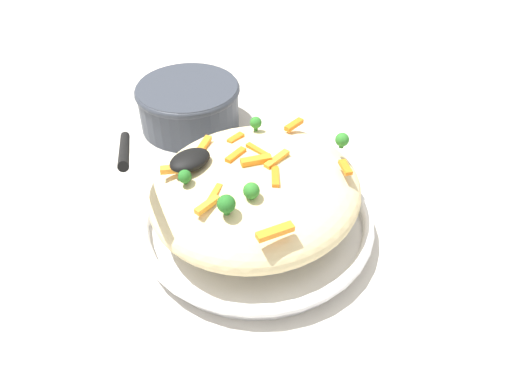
% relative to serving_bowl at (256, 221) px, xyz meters
% --- Properties ---
extents(ground_plane, '(2.40, 2.40, 0.00)m').
position_rel_serving_bowl_xyz_m(ground_plane, '(0.00, 0.00, -0.02)').
color(ground_plane, beige).
extents(serving_bowl, '(0.33, 0.33, 0.04)m').
position_rel_serving_bowl_xyz_m(serving_bowl, '(0.00, 0.00, 0.00)').
color(serving_bowl, silver).
rests_on(serving_bowl, ground_plane).
extents(pasta_mound, '(0.29, 0.27, 0.09)m').
position_rel_serving_bowl_xyz_m(pasta_mound, '(0.00, 0.00, 0.06)').
color(pasta_mound, beige).
rests_on(pasta_mound, serving_bowl).
extents(carrot_piece_0, '(0.04, 0.03, 0.01)m').
position_rel_serving_bowl_xyz_m(carrot_piece_0, '(0.00, -0.00, 0.11)').
color(carrot_piece_0, orange).
rests_on(carrot_piece_0, pasta_mound).
extents(carrot_piece_1, '(0.03, 0.01, 0.01)m').
position_rel_serving_bowl_xyz_m(carrot_piece_1, '(-0.02, -0.06, 0.10)').
color(carrot_piece_1, orange).
rests_on(carrot_piece_1, pasta_mound).
extents(carrot_piece_2, '(0.03, 0.03, 0.01)m').
position_rel_serving_bowl_xyz_m(carrot_piece_2, '(0.00, 0.04, 0.10)').
color(carrot_piece_2, orange).
rests_on(carrot_piece_2, pasta_mound).
extents(carrot_piece_3, '(0.04, 0.03, 0.01)m').
position_rel_serving_bowl_xyz_m(carrot_piece_3, '(0.08, -0.06, 0.10)').
color(carrot_piece_3, orange).
rests_on(carrot_piece_3, pasta_mound).
extents(carrot_piece_4, '(0.02, 0.03, 0.01)m').
position_rel_serving_bowl_xyz_m(carrot_piece_4, '(-0.08, 0.08, 0.10)').
color(carrot_piece_4, orange).
rests_on(carrot_piece_4, pasta_mound).
extents(carrot_piece_5, '(0.01, 0.04, 0.01)m').
position_rel_serving_bowl_xyz_m(carrot_piece_5, '(-0.02, -0.02, 0.10)').
color(carrot_piece_5, orange).
rests_on(carrot_piece_5, pasta_mound).
extents(carrot_piece_6, '(0.03, 0.01, 0.01)m').
position_rel_serving_bowl_xyz_m(carrot_piece_6, '(-0.10, -0.03, 0.10)').
color(carrot_piece_6, orange).
rests_on(carrot_piece_6, pasta_mound).
extents(carrot_piece_7, '(0.04, 0.02, 0.01)m').
position_rel_serving_bowl_xyz_m(carrot_piece_7, '(0.06, 0.10, 0.10)').
color(carrot_piece_7, orange).
rests_on(carrot_piece_7, pasta_mound).
extents(carrot_piece_8, '(0.04, 0.01, 0.01)m').
position_rel_serving_bowl_xyz_m(carrot_piece_8, '(0.09, 0.02, 0.10)').
color(carrot_piece_8, orange).
rests_on(carrot_piece_8, pasta_mound).
extents(carrot_piece_9, '(0.03, 0.02, 0.01)m').
position_rel_serving_bowl_xyz_m(carrot_piece_9, '(0.07, 0.01, 0.10)').
color(carrot_piece_9, orange).
rests_on(carrot_piece_9, pasta_mound).
extents(carrot_piece_10, '(0.04, 0.01, 0.01)m').
position_rel_serving_bowl_xyz_m(carrot_piece_10, '(-0.02, 0.01, 0.11)').
color(carrot_piece_10, orange).
rests_on(carrot_piece_10, pasta_mound).
extents(carrot_piece_11, '(0.04, 0.03, 0.01)m').
position_rel_serving_bowl_xyz_m(carrot_piece_11, '(0.02, -0.08, 0.10)').
color(carrot_piece_11, orange).
rests_on(carrot_piece_11, pasta_mound).
extents(carrot_piece_12, '(0.03, 0.01, 0.01)m').
position_rel_serving_bowl_xyz_m(carrot_piece_12, '(0.01, -0.03, 0.10)').
color(carrot_piece_12, orange).
rests_on(carrot_piece_12, pasta_mound).
extents(broccoli_floret_0, '(0.02, 0.02, 0.02)m').
position_rel_serving_bowl_xyz_m(broccoli_floret_0, '(0.08, -0.04, 0.11)').
color(broccoli_floret_0, '#205B1C').
rests_on(broccoli_floret_0, pasta_mound).
extents(broccoli_floret_1, '(0.02, 0.02, 0.03)m').
position_rel_serving_bowl_xyz_m(broccoli_floret_1, '(0.08, 0.04, 0.11)').
color(broccoli_floret_1, '#205B1C').
rests_on(broccoli_floret_1, pasta_mound).
extents(broccoli_floret_2, '(0.02, 0.02, 0.02)m').
position_rel_serving_bowl_xyz_m(broccoli_floret_2, '(-0.11, 0.04, 0.11)').
color(broccoli_floret_2, '#296820').
rests_on(broccoli_floret_2, pasta_mound).
extents(broccoli_floret_3, '(0.02, 0.02, 0.02)m').
position_rel_serving_bowl_xyz_m(broccoli_floret_3, '(-0.06, -0.06, 0.11)').
color(broccoli_floret_3, '#296820').
rests_on(broccoli_floret_3, pasta_mound).
extents(broccoli_floret_4, '(0.02, 0.02, 0.02)m').
position_rel_serving_bowl_xyz_m(broccoli_floret_4, '(0.04, 0.04, 0.11)').
color(broccoli_floret_4, '#296820').
rests_on(broccoli_floret_4, pasta_mound).
extents(serving_spoon, '(0.14, 0.14, 0.08)m').
position_rel_serving_bowl_xyz_m(serving_spoon, '(0.09, -0.07, 0.12)').
color(serving_spoon, black).
rests_on(serving_spoon, pasta_mound).
extents(companion_bowl, '(0.19, 0.19, 0.08)m').
position_rel_serving_bowl_xyz_m(companion_bowl, '(-0.09, -0.29, 0.03)').
color(companion_bowl, '#333842').
rests_on(companion_bowl, ground_plane).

